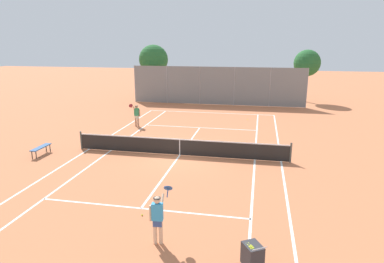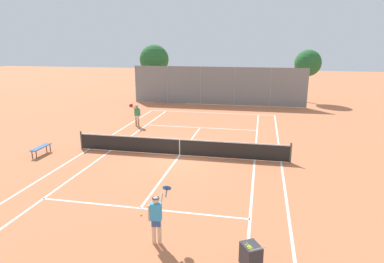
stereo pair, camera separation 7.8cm
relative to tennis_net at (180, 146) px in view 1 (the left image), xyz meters
name	(u,v)px [view 1 (the left image)]	position (x,y,z in m)	size (l,w,h in m)	color
ground_plane	(180,155)	(0.00, 0.00, -0.51)	(120.00, 120.00, 0.00)	#C67047
court_line_markings	(180,155)	(0.00, 0.00, -0.51)	(11.10, 23.90, 0.01)	white
tennis_net	(180,146)	(0.00, 0.00, 0.00)	(12.00, 0.10, 1.07)	#474C47
ball_cart	(252,255)	(4.24, -9.33, 0.02)	(0.72, 0.77, 0.96)	#2D2D33
player_near_side	(158,216)	(1.32, -8.49, 0.42)	(0.61, 0.77, 1.77)	beige
player_far_left	(137,114)	(-4.66, 5.86, 0.42)	(0.62, 0.77, 1.77)	tan
loose_tennis_ball_0	(164,150)	(-1.09, 0.70, -0.48)	(0.07, 0.07, 0.07)	#D1DB33
loose_tennis_ball_1	(142,215)	(0.22, -6.93, -0.48)	(0.07, 0.07, 0.07)	#D1DB33
loose_tennis_ball_2	(247,120)	(3.33, 9.65, -0.48)	(0.07, 0.07, 0.07)	#D1DB33
courtside_bench	(41,148)	(-7.62, -1.45, -0.10)	(0.36, 1.50, 0.47)	#33598C
back_fence	(217,86)	(0.00, 15.98, 1.37)	(17.14, 0.08, 3.76)	gray
tree_behind_left	(154,60)	(-7.22, 18.68, 3.63)	(3.14, 3.14, 5.81)	brown
tree_behind_right	(307,64)	(8.83, 19.55, 3.39)	(2.70, 2.70, 5.34)	brown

